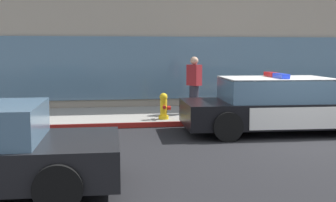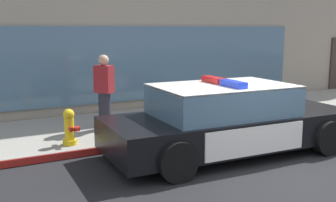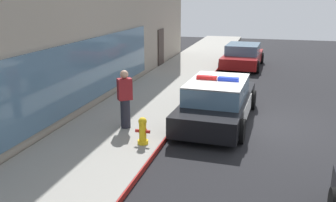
# 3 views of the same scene
# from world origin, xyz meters

# --- Properties ---
(ground) EXTENTS (48.00, 48.00, 0.00)m
(ground) POSITION_xyz_m (0.00, 0.00, 0.00)
(ground) COLOR black
(sidewalk) EXTENTS (48.00, 3.18, 0.15)m
(sidewalk) POSITION_xyz_m (0.00, 4.06, 0.07)
(sidewalk) COLOR gray
(sidewalk) RESTS_ON ground
(curb_red_paint) EXTENTS (28.80, 0.04, 0.14)m
(curb_red_paint) POSITION_xyz_m (0.00, 2.45, 0.08)
(curb_red_paint) COLOR maroon
(curb_red_paint) RESTS_ON ground
(police_cruiser) EXTENTS (5.06, 2.25, 1.49)m
(police_cruiser) POSITION_xyz_m (-0.14, 1.33, 0.68)
(police_cruiser) COLOR black
(police_cruiser) RESTS_ON ground
(fire_hydrant) EXTENTS (0.34, 0.39, 0.73)m
(fire_hydrant) POSITION_xyz_m (-2.87, 2.90, 0.50)
(fire_hydrant) COLOR gold
(fire_hydrant) RESTS_ON sidewalk
(car_down_street) EXTENTS (4.55, 2.24, 1.29)m
(car_down_street) POSITION_xyz_m (9.51, 1.27, 0.63)
(car_down_street) COLOR maroon
(car_down_street) RESTS_ON ground
(pedestrian_on_sidewalk) EXTENTS (0.45, 0.48, 1.71)m
(pedestrian_on_sidewalk) POSITION_xyz_m (-1.81, 3.79, 1.01)
(pedestrian_on_sidewalk) COLOR #23232D
(pedestrian_on_sidewalk) RESTS_ON sidewalk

